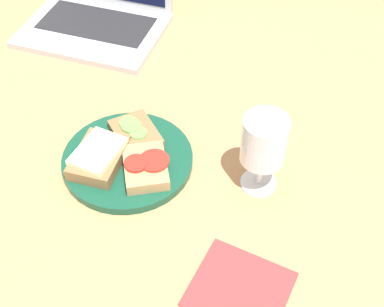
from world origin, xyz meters
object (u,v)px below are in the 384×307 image
(laptop, at_px, (99,8))
(napkin, at_px, (240,289))
(sandwich_with_cucumber, at_px, (135,134))
(plate, at_px, (128,160))
(sandwich_with_tomato, at_px, (146,167))
(wine_glass, at_px, (264,143))
(sandwich_with_cheese, at_px, (99,156))

(laptop, height_order, napkin, laptop)
(sandwich_with_cucumber, xyz_separation_m, laptop, (-0.23, 0.34, 0.02))
(plate, distance_m, sandwich_with_tomato, 0.05)
(laptop, bearing_deg, napkin, -49.33)
(sandwich_with_cucumber, xyz_separation_m, wine_glass, (0.23, -0.02, 0.07))
(laptop, relative_size, napkin, 2.25)
(sandwich_with_cheese, height_order, wine_glass, wine_glass)
(plate, bearing_deg, sandwich_with_tomato, -25.71)
(sandwich_with_tomato, distance_m, sandwich_with_cheese, 0.08)
(sandwich_with_tomato, bearing_deg, sandwich_with_cheese, -175.97)
(sandwich_with_tomato, distance_m, napkin, 0.26)
(sandwich_with_cucumber, bearing_deg, sandwich_with_tomato, -55.53)
(sandwich_with_cucumber, bearing_deg, sandwich_with_cheese, -115.37)
(sandwich_with_cucumber, height_order, laptop, laptop)
(wine_glass, xyz_separation_m, napkin, (0.02, -0.20, -0.10))
(wine_glass, bearing_deg, sandwich_with_tomato, -165.73)
(plate, relative_size, wine_glass, 1.57)
(sandwich_with_cucumber, distance_m, napkin, 0.34)
(sandwich_with_cucumber, xyz_separation_m, sandwich_with_cheese, (-0.04, -0.08, 0.01))
(sandwich_with_tomato, relative_size, sandwich_with_cheese, 1.07)
(wine_glass, height_order, napkin, wine_glass)
(plate, height_order, sandwich_with_cucumber, sandwich_with_cucumber)
(plate, distance_m, napkin, 0.31)
(wine_glass, bearing_deg, plate, -173.47)
(wine_glass, bearing_deg, sandwich_with_cheese, -168.84)
(sandwich_with_tomato, xyz_separation_m, sandwich_with_cheese, (-0.08, -0.01, 0.00))
(sandwich_with_cucumber, height_order, napkin, sandwich_with_cucumber)
(sandwich_with_tomato, height_order, sandwich_with_cucumber, sandwich_with_tomato)
(sandwich_with_cucumber, relative_size, sandwich_with_cheese, 1.05)
(plate, bearing_deg, laptop, 121.08)
(sandwich_with_tomato, xyz_separation_m, napkin, (0.21, -0.16, -0.03))
(sandwich_with_cucumber, bearing_deg, laptop, 124.13)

